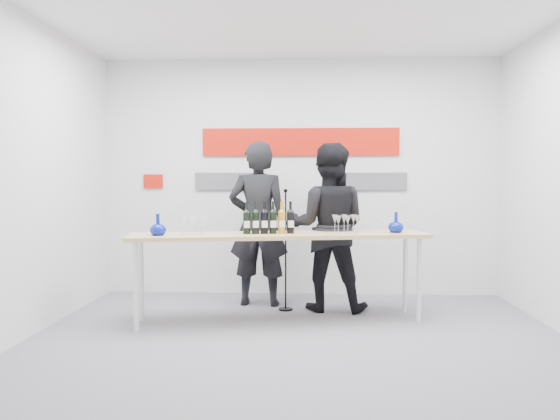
% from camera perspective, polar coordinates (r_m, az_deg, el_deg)
% --- Properties ---
extents(ground, '(5.00, 5.00, 0.00)m').
position_cam_1_polar(ground, '(5.20, 1.90, -13.17)').
color(ground, slate).
rests_on(ground, ground).
extents(back_wall, '(5.00, 0.04, 3.00)m').
position_cam_1_polar(back_wall, '(6.99, 2.13, 3.43)').
color(back_wall, silver).
rests_on(back_wall, ground).
extents(signage, '(3.38, 0.02, 0.79)m').
position_cam_1_polar(signage, '(6.97, 1.67, 5.95)').
color(signage, red).
rests_on(signage, back_wall).
extents(tasting_table, '(3.11, 1.12, 0.91)m').
position_cam_1_polar(tasting_table, '(5.61, -0.05, -3.16)').
color(tasting_table, tan).
rests_on(tasting_table, ground).
extents(wine_bottles, '(0.53, 0.16, 0.33)m').
position_cam_1_polar(wine_bottles, '(5.57, -1.19, -0.80)').
color(wine_bottles, black).
rests_on(wine_bottles, tasting_table).
extents(decanter_left, '(0.16, 0.16, 0.21)m').
position_cam_1_polar(decanter_left, '(5.53, -12.64, -1.50)').
color(decanter_left, '#071A8E').
rests_on(decanter_left, tasting_table).
extents(decanter_right, '(0.16, 0.16, 0.21)m').
position_cam_1_polar(decanter_right, '(5.82, 12.02, -1.26)').
color(decanter_right, '#071A8E').
rests_on(decanter_right, tasting_table).
extents(glasses_left, '(0.29, 0.26, 0.18)m').
position_cam_1_polar(glasses_left, '(5.56, -9.05, -1.59)').
color(glasses_left, silver).
rests_on(glasses_left, tasting_table).
extents(glasses_right, '(0.58, 0.29, 0.18)m').
position_cam_1_polar(glasses_right, '(5.75, 8.16, -1.43)').
color(glasses_right, silver).
rests_on(glasses_right, tasting_table).
extents(presenter_left, '(0.72, 0.50, 1.91)m').
position_cam_1_polar(presenter_left, '(6.36, -2.28, -1.43)').
color(presenter_left, black).
rests_on(presenter_left, ground).
extents(presenter_right, '(1.00, 0.82, 1.87)m').
position_cam_1_polar(presenter_right, '(6.15, 5.05, -1.78)').
color(presenter_right, black).
rests_on(presenter_right, ground).
extents(mic_stand, '(0.16, 0.16, 1.37)m').
position_cam_1_polar(mic_stand, '(6.16, 0.59, -6.64)').
color(mic_stand, black).
rests_on(mic_stand, ground).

